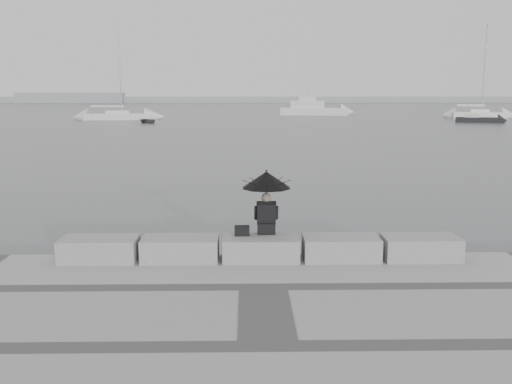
{
  "coord_description": "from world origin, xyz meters",
  "views": [
    {
      "loc": [
        -0.3,
        -12.07,
        4.09
      ],
      "look_at": [
        -0.04,
        3.0,
        1.34
      ],
      "focal_mm": 40.0,
      "sensor_mm": 36.0,
      "label": 1
    }
  ],
  "objects_px": {
    "seated_person": "(266,189)",
    "sailboat_right": "(478,114)",
    "motor_cruiser": "(314,109)",
    "small_motorboat": "(479,120)",
    "dinghy": "(148,120)",
    "sailboat_left": "(118,116)"
  },
  "relations": [
    {
      "from": "sailboat_right",
      "to": "sailboat_left",
      "type": "bearing_deg",
      "value": -171.25
    },
    {
      "from": "dinghy",
      "to": "sailboat_left",
      "type": "bearing_deg",
      "value": 91.79
    },
    {
      "from": "seated_person",
      "to": "sailboat_right",
      "type": "relative_size",
      "value": 0.11
    },
    {
      "from": "sailboat_right",
      "to": "small_motorboat",
      "type": "xyz_separation_m",
      "value": [
        -4.19,
        -10.58,
        -0.21
      ]
    },
    {
      "from": "motor_cruiser",
      "to": "sailboat_right",
      "type": "bearing_deg",
      "value": -12.93
    },
    {
      "from": "small_motorboat",
      "to": "dinghy",
      "type": "bearing_deg",
      "value": -160.02
    },
    {
      "from": "sailboat_left",
      "to": "small_motorboat",
      "type": "bearing_deg",
      "value": -13.61
    },
    {
      "from": "motor_cruiser",
      "to": "small_motorboat",
      "type": "relative_size",
      "value": 1.88
    },
    {
      "from": "sailboat_right",
      "to": "small_motorboat",
      "type": "height_order",
      "value": "sailboat_right"
    },
    {
      "from": "seated_person",
      "to": "sailboat_right",
      "type": "distance_m",
      "value": 74.86
    },
    {
      "from": "dinghy",
      "to": "seated_person",
      "type": "bearing_deg",
      "value": -112.25
    },
    {
      "from": "seated_person",
      "to": "sailboat_left",
      "type": "bearing_deg",
      "value": 104.69
    },
    {
      "from": "sailboat_left",
      "to": "sailboat_right",
      "type": "xyz_separation_m",
      "value": [
        49.28,
        3.88,
        0.01
      ]
    },
    {
      "from": "small_motorboat",
      "to": "seated_person",
      "type": "bearing_deg",
      "value": -96.53
    },
    {
      "from": "sailboat_left",
      "to": "dinghy",
      "type": "xyz_separation_m",
      "value": [
        5.16,
        -7.08,
        -0.23
      ]
    },
    {
      "from": "seated_person",
      "to": "sailboat_left",
      "type": "xyz_separation_m",
      "value": [
        -17.28,
        63.78,
        -1.47
      ]
    },
    {
      "from": "motor_cruiser",
      "to": "small_motorboat",
      "type": "distance_m",
      "value": 26.1
    },
    {
      "from": "seated_person",
      "to": "sailboat_right",
      "type": "height_order",
      "value": "sailboat_right"
    },
    {
      "from": "sailboat_left",
      "to": "motor_cruiser",
      "type": "xyz_separation_m",
      "value": [
        27.33,
        12.42,
        0.38
      ]
    },
    {
      "from": "seated_person",
      "to": "sailboat_right",
      "type": "bearing_deg",
      "value": 64.23
    },
    {
      "from": "motor_cruiser",
      "to": "small_motorboat",
      "type": "xyz_separation_m",
      "value": [
        17.76,
        -19.11,
        -0.57
      ]
    },
    {
      "from": "sailboat_left",
      "to": "dinghy",
      "type": "height_order",
      "value": "sailboat_left"
    }
  ]
}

